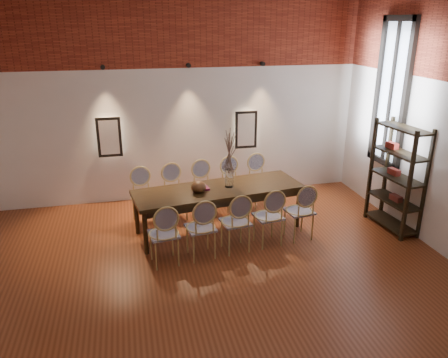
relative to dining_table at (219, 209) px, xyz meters
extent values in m
cube|color=brown|center=(-0.41, -1.85, -0.39)|extent=(7.00, 7.00, 0.02)
cube|color=silver|center=(-0.41, 1.70, 1.62)|extent=(7.00, 0.10, 4.00)
cube|color=maroon|center=(-0.41, 1.63, 2.88)|extent=(7.00, 0.02, 1.50)
cube|color=#FFEAC6|center=(-1.71, 1.60, 0.93)|extent=(0.36, 0.06, 0.66)
cube|color=#FFEAC6|center=(0.89, 1.60, 0.93)|extent=(0.36, 0.06, 0.66)
cylinder|color=black|center=(-1.71, 1.57, 2.17)|extent=(0.08, 0.10, 0.08)
cylinder|color=black|center=(-0.21, 1.57, 2.17)|extent=(0.08, 0.10, 0.08)
cylinder|color=black|center=(1.19, 1.57, 2.17)|extent=(0.08, 0.10, 0.08)
cube|color=silver|center=(3.05, 0.15, 1.77)|extent=(0.02, 0.78, 2.38)
cube|color=black|center=(3.03, 0.15, 1.77)|extent=(0.08, 0.90, 2.50)
cube|color=black|center=(3.03, 0.15, 1.77)|extent=(0.06, 0.06, 2.40)
cube|color=#30200E|center=(0.00, 0.00, 0.00)|extent=(2.85, 1.27, 0.75)
cylinder|color=silver|center=(0.18, 0.03, 0.53)|extent=(0.14, 0.14, 0.30)
ellipsoid|color=brown|center=(-0.34, -0.10, 0.46)|extent=(0.24, 0.24, 0.18)
cube|color=maroon|center=(-0.29, 0.01, 0.39)|extent=(0.28, 0.22, 0.03)
camera|label=1|loc=(-1.39, -6.46, 2.95)|focal=35.00mm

